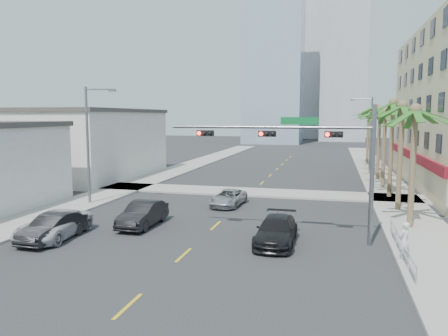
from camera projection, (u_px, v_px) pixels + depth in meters
name	position (u px, v px, depth m)	size (l,w,h in m)	color
ground	(151.00, 285.00, 17.61)	(260.00, 260.00, 0.00)	#262628
sidewalk_right	(398.00, 203.00, 33.94)	(4.00, 120.00, 0.15)	gray
sidewalk_left	(118.00, 190.00, 39.77)	(4.00, 120.00, 0.15)	gray
sidewalk_cross	(251.00, 192.00, 38.78)	(80.00, 4.00, 0.15)	gray
building_left_far	(90.00, 145.00, 48.88)	(11.00, 18.00, 7.20)	beige
tower_far_left	(274.00, 46.00, 108.18)	(14.00, 14.00, 48.00)	#99B2C6
tower_far_right	(345.00, 30.00, 117.79)	(12.00, 12.00, 60.00)	#ADADB2
tower_far_center	(303.00, 70.00, 136.21)	(16.00, 16.00, 42.00)	#ADADB2
traffic_signal_mast	(310.00, 149.00, 23.27)	(11.12, 0.54, 7.20)	slate
palm_tree_0	(415.00, 111.00, 25.51)	(4.80, 4.80, 7.80)	brown
palm_tree_1	(402.00, 107.00, 30.48)	(4.80, 4.80, 8.16)	brown
palm_tree_2	(393.00, 104.00, 35.44)	(4.80, 4.80, 8.52)	brown
palm_tree_3	(386.00, 113.00, 40.53)	(4.80, 4.80, 7.80)	brown
palm_tree_4	(380.00, 110.00, 45.50)	(4.80, 4.80, 8.16)	brown
palm_tree_5	(376.00, 108.00, 50.46)	(4.80, 4.80, 8.52)	brown
palm_tree_6	(372.00, 114.00, 55.55)	(4.80, 4.80, 7.80)	brown
palm_tree_7	(369.00, 112.00, 60.52)	(4.80, 4.80, 8.16)	brown
streetlight_left	(90.00, 139.00, 33.16)	(2.55, 0.25, 9.00)	slate
streetlight_right	(369.00, 131.00, 50.93)	(2.55, 0.25, 9.00)	slate
guardrail	(402.00, 245.00, 20.81)	(0.08, 8.08, 1.00)	silver
car_parked_mid	(53.00, 227.00, 23.90)	(1.56, 4.47, 1.47)	black
car_parked_far	(53.00, 225.00, 24.42)	(2.44, 5.30, 1.47)	silver
car_lane_left	(143.00, 214.00, 27.03)	(1.62, 4.65, 1.53)	black
car_lane_center	(228.00, 198.00, 33.21)	(2.03, 4.41, 1.23)	#B3B2B7
car_lane_right	(276.00, 231.00, 23.30)	(2.01, 4.95, 1.44)	black
pedestrian	(404.00, 241.00, 20.12)	(0.66, 0.44, 1.82)	silver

